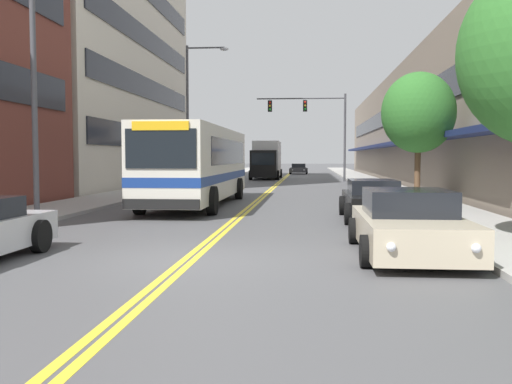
# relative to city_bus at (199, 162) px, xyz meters

# --- Properties ---
(ground_plane) EXTENTS (240.00, 240.00, 0.00)m
(ground_plane) POSITION_rel_city_bus_xyz_m (2.26, 24.44, -1.79)
(ground_plane) COLOR #4C4C4F
(sidewalk_left) EXTENTS (2.98, 106.00, 0.13)m
(sidewalk_left) POSITION_rel_city_bus_xyz_m (-4.73, 24.44, -1.72)
(sidewalk_left) COLOR #9E9B96
(sidewalk_left) RESTS_ON ground_plane
(sidewalk_right) EXTENTS (2.98, 106.00, 0.13)m
(sidewalk_right) POSITION_rel_city_bus_xyz_m (9.25, 24.44, -1.72)
(sidewalk_right) COLOR #9E9B96
(sidewalk_right) RESTS_ON ground_plane
(centre_line) EXTENTS (0.34, 106.00, 0.01)m
(centre_line) POSITION_rel_city_bus_xyz_m (2.26, 24.44, -1.78)
(centre_line) COLOR yellow
(centre_line) RESTS_ON ground_plane
(storefront_row_right) EXTENTS (9.10, 68.00, 8.62)m
(storefront_row_right) POSITION_rel_city_bus_xyz_m (14.97, 24.44, 2.52)
(storefront_row_right) COLOR gray
(storefront_row_right) RESTS_ON ground_plane
(city_bus) EXTENTS (2.85, 12.16, 3.16)m
(city_bus) POSITION_rel_city_bus_xyz_m (0.00, 0.00, 0.00)
(city_bus) COLOR silver
(city_bus) RESTS_ON ground_plane
(car_charcoal_parked_left_near) EXTENTS (2.10, 4.53, 1.33)m
(car_charcoal_parked_left_near) POSITION_rel_city_bus_xyz_m (-2.01, 17.55, -1.16)
(car_charcoal_parked_left_near) COLOR #232328
(car_charcoal_parked_left_near) RESTS_ON ground_plane
(car_slate_blue_parked_left_far) EXTENTS (2.18, 4.26, 1.30)m
(car_slate_blue_parked_left_far) POSITION_rel_city_bus_xyz_m (-2.00, 10.48, -1.18)
(car_slate_blue_parked_left_far) COLOR #475675
(car_slate_blue_parked_left_far) RESTS_ON ground_plane
(car_champagne_parked_right_foreground) EXTENTS (2.19, 4.76, 1.33)m
(car_champagne_parked_right_foreground) POSITION_rel_city_bus_xyz_m (6.61, -11.67, -1.17)
(car_champagne_parked_right_foreground) COLOR beige
(car_champagne_parked_right_foreground) RESTS_ON ground_plane
(car_black_parked_right_mid) EXTENTS (1.98, 4.83, 1.27)m
(car_black_parked_right_mid) POSITION_rel_city_bus_xyz_m (6.62, -5.08, -1.18)
(car_black_parked_right_mid) COLOR black
(car_black_parked_right_mid) RESTS_ON ground_plane
(car_dark_grey_moving_lead) EXTENTS (2.13, 4.25, 1.21)m
(car_dark_grey_moving_lead) POSITION_rel_city_bus_xyz_m (3.35, 44.06, -1.22)
(car_dark_grey_moving_lead) COLOR #38383D
(car_dark_grey_moving_lead) RESTS_ON ground_plane
(box_truck) EXTENTS (2.62, 7.22, 3.43)m
(box_truck) POSITION_rel_city_bus_xyz_m (0.70, 28.44, -0.07)
(box_truck) COLOR black
(box_truck) RESTS_ON ground_plane
(traffic_signal_mast) EXTENTS (7.27, 0.38, 7.11)m
(traffic_signal_mast) POSITION_rel_city_bus_xyz_m (5.06, 23.46, 3.31)
(traffic_signal_mast) COLOR #47474C
(traffic_signal_mast) RESTS_ON ground_plane
(street_lamp_left_near) EXTENTS (2.13, 0.28, 8.00)m
(street_lamp_left_near) POSITION_rel_city_bus_xyz_m (-2.76, -8.16, 2.95)
(street_lamp_left_near) COLOR #47474C
(street_lamp_left_near) RESTS_ON ground_plane
(street_lamp_left_far) EXTENTS (2.70, 0.28, 8.92)m
(street_lamp_left_far) POSITION_rel_city_bus_xyz_m (-2.68, 11.95, 3.50)
(street_lamp_left_far) COLOR #47474C
(street_lamp_left_far) RESTS_ON ground_plane
(street_tree_right_mid) EXTENTS (3.01, 3.01, 5.35)m
(street_tree_right_mid) POSITION_rel_city_bus_xyz_m (9.04, 0.59, 2.02)
(street_tree_right_mid) COLOR brown
(street_tree_right_mid) RESTS_ON sidewalk_right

